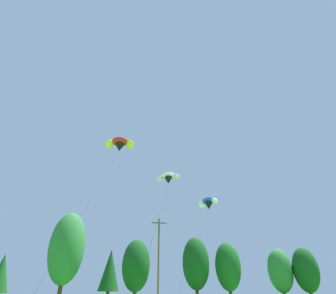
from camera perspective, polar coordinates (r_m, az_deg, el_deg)
treeline_tree_c at (r=56.85m, az=-31.70°, el=-21.59°), size 3.38×3.38×8.08m
treeline_tree_d at (r=50.23m, az=-20.45°, el=-19.18°), size 5.68×5.68×14.38m
treeline_tree_e at (r=52.92m, az=-12.11°, el=-23.91°), size 3.60×3.60×9.08m
treeline_tree_f at (r=49.02m, az=-6.74°, el=-23.41°), size 4.56×4.56×10.22m
treeline_tree_g at (r=54.92m, az=5.86°, el=-23.06°), size 4.93×4.93×11.60m
treeline_tree_h at (r=56.45m, az=12.48°, el=-23.23°), size 4.72×4.72×10.81m
treeline_tree_i at (r=58.58m, az=22.49°, el=-22.83°), size 4.38×4.38×9.55m
treeline_tree_j at (r=58.81m, az=26.94°, el=-21.98°), size 4.39×4.39×9.60m
utility_pole at (r=40.98m, az=-2.00°, el=-22.61°), size 2.20×0.26×11.92m
parafoil_kite_high_red_yellow at (r=35.71m, az=-10.11°, el=0.57°), size 5.49×15.10×18.95m
parafoil_kite_mid_white at (r=28.55m, az=0.05°, el=-6.50°), size 4.63×8.30×11.83m
parafoil_kite_far_blue_white at (r=34.40m, az=8.46°, el=-11.56°), size 6.68×7.58×11.54m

